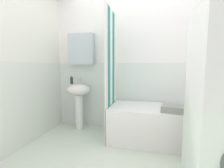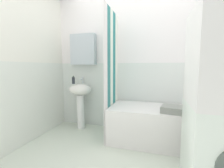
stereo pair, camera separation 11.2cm
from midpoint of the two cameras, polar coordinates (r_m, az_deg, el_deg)
wall_back_tiled at (r=2.81m, az=10.02°, el=6.27°), size 3.60×0.18×2.40m
wall_left_tiled at (r=2.62m, az=-27.90°, el=5.21°), size 0.07×1.81×2.40m
sink at (r=2.92m, az=-10.30°, el=-4.27°), size 0.44×0.34×0.82m
faucet at (r=2.95m, az=-9.69°, el=1.36°), size 0.03×0.12×0.12m
soap_dispenser at (r=2.93m, az=-12.79°, el=1.32°), size 0.05×0.05×0.15m
bathtub at (r=2.55m, az=19.06°, el=-14.02°), size 1.55×0.72×0.53m
shower_curtain at (r=2.48m, az=1.07°, el=3.20°), size 0.01×0.72×2.00m
shampoo_bottle at (r=2.86m, az=32.78°, el=-5.17°), size 0.07×0.07×0.18m
lotion_bottle at (r=2.79m, az=30.89°, el=-4.80°), size 0.06×0.06×0.23m
towel_folded at (r=2.28m, az=22.81°, el=-8.50°), size 0.35×0.31×0.09m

